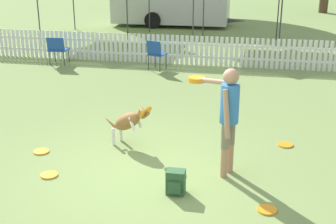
{
  "coord_description": "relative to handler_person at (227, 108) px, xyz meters",
  "views": [
    {
      "loc": [
        1.61,
        -6.23,
        3.4
      ],
      "look_at": [
        0.24,
        0.75,
        0.81
      ],
      "focal_mm": 50.0,
      "sensor_mm": 36.0,
      "label": 1
    }
  ],
  "objects": [
    {
      "name": "ground_plane",
      "position": [
        -1.21,
        -0.36,
        -1.07
      ],
      "size": [
        240.0,
        240.0,
        0.0
      ],
      "primitive_type": "plane",
      "color": "olive"
    },
    {
      "name": "handler_person",
      "position": [
        0.0,
        0.0,
        0.0
      ],
      "size": [
        0.88,
        0.95,
        1.69
      ],
      "rotation": [
        0.0,
        0.0,
        1.18
      ],
      "color": "tan",
      "rests_on": "ground_plane"
    },
    {
      "name": "leaping_dog",
      "position": [
        -1.72,
        0.7,
        -0.59
      ],
      "size": [
        1.01,
        0.57,
        0.83
      ],
      "rotation": [
        0.0,
        0.0,
        -1.96
      ],
      "color": "olive",
      "rests_on": "ground_plane"
    },
    {
      "name": "frisbee_near_handler",
      "position": [
        -2.64,
        -0.62,
        -1.06
      ],
      "size": [
        0.27,
        0.27,
        0.02
      ],
      "color": "orange",
      "rests_on": "ground_plane"
    },
    {
      "name": "frisbee_near_dog",
      "position": [
        0.99,
        1.26,
        -1.06
      ],
      "size": [
        0.27,
        0.27,
        0.02
      ],
      "color": "orange",
      "rests_on": "ground_plane"
    },
    {
      "name": "frisbee_midfield",
      "position": [
        -3.15,
        0.16,
        -1.06
      ],
      "size": [
        0.27,
        0.27,
        0.02
      ],
      "color": "orange",
      "rests_on": "ground_plane"
    },
    {
      "name": "frisbee_far_scatter",
      "position": [
        0.66,
        -0.99,
        -1.06
      ],
      "size": [
        0.27,
        0.27,
        0.02
      ],
      "color": "orange",
      "rests_on": "ground_plane"
    },
    {
      "name": "backpack_on_grass",
      "position": [
        -0.63,
        -0.77,
        -0.89
      ],
      "size": [
        0.26,
        0.23,
        0.36
      ],
      "color": "#2D5633",
      "rests_on": "ground_plane"
    },
    {
      "name": "picket_fence",
      "position": [
        -1.21,
        6.68,
        -0.64
      ],
      "size": [
        18.27,
        0.04,
        0.86
      ],
      "color": "white",
      "rests_on": "ground_plane"
    },
    {
      "name": "folding_chair_blue_left",
      "position": [
        -5.35,
        5.97,
        -0.57
      ],
      "size": [
        0.54,
        0.56,
        0.83
      ],
      "rotation": [
        0.0,
        0.0,
        3.2
      ],
      "color": "#333338",
      "rests_on": "ground_plane"
    },
    {
      "name": "folding_chair_center",
      "position": [
        -2.4,
        5.91,
        -0.56
      ],
      "size": [
        0.55,
        0.56,
        0.85
      ],
      "rotation": [
        0.0,
        0.0,
        2.84
      ],
      "color": "#333338",
      "rests_on": "ground_plane"
    }
  ]
}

